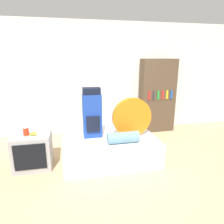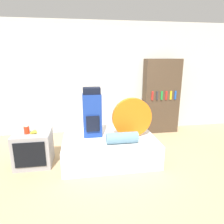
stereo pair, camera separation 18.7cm
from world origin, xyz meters
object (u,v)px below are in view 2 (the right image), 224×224
Objects in this scene: backpack at (92,113)px; sleeping_roll at (122,138)px; canister at (27,130)px; television at (34,148)px; bookshelf at (161,96)px; tent_bag at (132,118)px.

backpack is 1.68× the size of sleeping_roll.
sleeping_roll is 3.79× the size of canister.
television is at bearing 31.25° from canister.
television is 3.07m from bookshelf.
backpack is 2.05m from bookshelf.
canister is (-1.55, 0.25, 0.14)m from sleeping_roll.
backpack reaches higher than tent_bag.
backpack is 1.25× the size of tent_bag.
canister reaches higher than sleeping_roll.
tent_bag is 1.78m from canister.
sleeping_roll is 0.30× the size of bookshelf.
television is (-1.02, -0.12, -0.55)m from backpack.
tent_bag is at bearing -0.54° from television.
sleeping_roll is (0.46, -0.41, -0.33)m from backpack.
bookshelf reaches higher than tent_bag.
sleeping_roll is at bearing -41.38° from backpack.
canister is at bearing -155.92° from bookshelf.
sleeping_roll is (-0.23, -0.27, -0.26)m from tent_bag.
bookshelf is (2.82, 1.26, 0.24)m from canister.
television is (-1.71, 0.02, -0.47)m from tent_bag.
tent_bag reaches higher than television.
television is 0.36m from canister.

